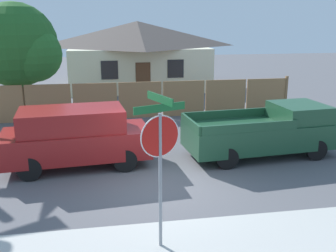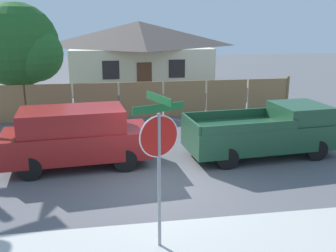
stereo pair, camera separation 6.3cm
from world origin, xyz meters
name	(u,v)px [view 1 (the left image)]	position (x,y,z in m)	size (l,w,h in m)	color
ground_plane	(161,186)	(0.00, 0.00, 0.00)	(80.00, 80.00, 0.00)	#56565B
wooden_fence	(140,100)	(0.26, 8.01, 0.85)	(14.71, 0.12, 1.80)	#997047
house	(138,53)	(1.00, 16.77, 2.27)	(9.59, 6.93, 4.39)	beige
oak_tree	(19,47)	(-5.14, 9.08, 3.28)	(4.06, 3.86, 5.30)	brown
red_suv	(76,136)	(-2.38, 1.96, 1.00)	(4.63, 2.24, 1.87)	maroon
orange_pickup	(266,131)	(3.94, 1.98, 0.85)	(5.25, 2.39, 1.72)	#1E472D
stop_sign	(160,146)	(-0.45, -2.95, 2.17)	(1.03, 0.93, 3.17)	gray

